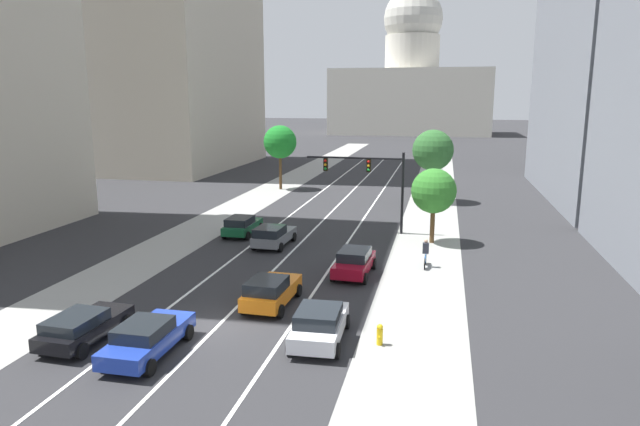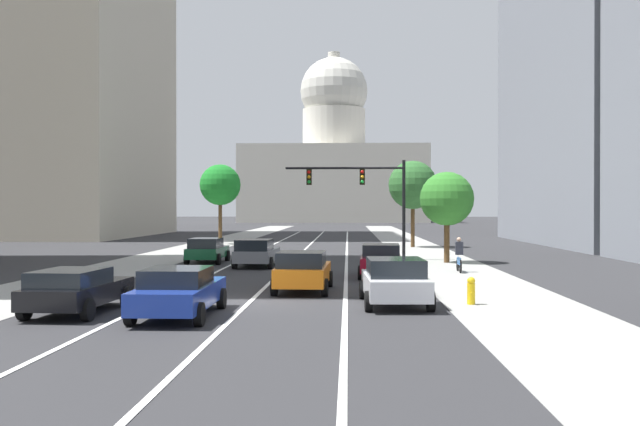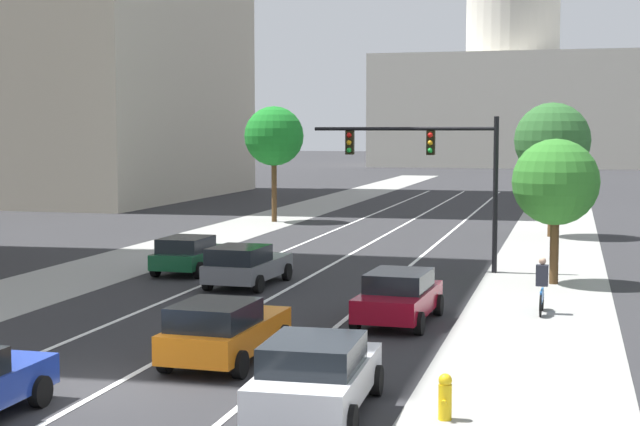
{
  "view_description": "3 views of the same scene",
  "coord_description": "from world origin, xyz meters",
  "px_view_note": "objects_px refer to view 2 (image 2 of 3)",
  "views": [
    {
      "loc": [
        9.56,
        -22.18,
        10.09
      ],
      "look_at": [
        1.58,
        14.12,
        2.4
      ],
      "focal_mm": 31.7,
      "sensor_mm": 36.0,
      "label": 1
    },
    {
      "loc": [
        3.29,
        -22.96,
        3.14
      ],
      "look_at": [
        1.6,
        18.41,
        2.87
      ],
      "focal_mm": 38.7,
      "sensor_mm": 36.0,
      "label": 2
    },
    {
      "loc": [
        9.56,
        -18.38,
        5.53
      ],
      "look_at": [
        0.39,
        16.47,
        2.45
      ],
      "focal_mm": 53.94,
      "sensor_mm": 36.0,
      "label": 3
    }
  ],
  "objects_px": {
    "car_green": "(207,250)",
    "fire_hydrant": "(471,290)",
    "car_black": "(77,289)",
    "street_tree_mid_right": "(413,185)",
    "street_tree_near_left": "(220,185)",
    "capitol_building": "(334,164)",
    "car_crimson": "(381,260)",
    "cyclist": "(459,255)",
    "car_white": "(395,281)",
    "traffic_signal_mast": "(365,188)",
    "car_blue": "(179,291)",
    "car_orange": "(303,271)",
    "car_gray": "(257,252)",
    "street_tree_near_right": "(447,199)"
  },
  "relations": [
    {
      "from": "car_crimson",
      "to": "car_orange",
      "type": "bearing_deg",
      "value": 153.71
    },
    {
      "from": "capitol_building",
      "to": "street_tree_near_left",
      "type": "xyz_separation_m",
      "value": [
        -7.98,
        -99.82,
        -8.19
      ]
    },
    {
      "from": "car_blue",
      "to": "car_orange",
      "type": "xyz_separation_m",
      "value": [
        3.19,
        6.13,
        0.05
      ]
    },
    {
      "from": "car_crimson",
      "to": "fire_hydrant",
      "type": "relative_size",
      "value": 4.78
    },
    {
      "from": "car_orange",
      "to": "street_tree_near_right",
      "type": "height_order",
      "value": "street_tree_near_right"
    },
    {
      "from": "car_gray",
      "to": "car_white",
      "type": "distance_m",
      "value": 15.67
    },
    {
      "from": "street_tree_mid_right",
      "to": "street_tree_near_right",
      "type": "height_order",
      "value": "street_tree_mid_right"
    },
    {
      "from": "street_tree_mid_right",
      "to": "street_tree_near_left",
      "type": "height_order",
      "value": "street_tree_near_left"
    },
    {
      "from": "capitol_building",
      "to": "car_orange",
      "type": "xyz_separation_m",
      "value": [
        1.59,
        -134.25,
        -12.59
      ]
    },
    {
      "from": "car_black",
      "to": "street_tree_mid_right",
      "type": "xyz_separation_m",
      "value": [
        13.33,
        35.8,
        4.29
      ]
    },
    {
      "from": "car_green",
      "to": "cyclist",
      "type": "relative_size",
      "value": 2.46
    },
    {
      "from": "car_green",
      "to": "street_tree_near_left",
      "type": "height_order",
      "value": "street_tree_near_left"
    },
    {
      "from": "traffic_signal_mast",
      "to": "street_tree_near_right",
      "type": "height_order",
      "value": "traffic_signal_mast"
    },
    {
      "from": "fire_hydrant",
      "to": "street_tree_near_right",
      "type": "relative_size",
      "value": 0.17
    },
    {
      "from": "fire_hydrant",
      "to": "car_gray",
      "type": "bearing_deg",
      "value": 122.33
    },
    {
      "from": "capitol_building",
      "to": "car_black",
      "type": "xyz_separation_m",
      "value": [
        -4.8,
        -139.9,
        -12.66
      ]
    },
    {
      "from": "car_gray",
      "to": "car_orange",
      "type": "height_order",
      "value": "car_orange"
    },
    {
      "from": "car_white",
      "to": "traffic_signal_mast",
      "type": "relative_size",
      "value": 0.6
    },
    {
      "from": "car_green",
      "to": "street_tree_mid_right",
      "type": "height_order",
      "value": "street_tree_mid_right"
    },
    {
      "from": "car_white",
      "to": "street_tree_mid_right",
      "type": "xyz_separation_m",
      "value": [
        3.72,
        33.63,
        4.23
      ]
    },
    {
      "from": "fire_hydrant",
      "to": "street_tree_mid_right",
      "type": "distance_m",
      "value": 33.73
    },
    {
      "from": "car_blue",
      "to": "street_tree_near_right",
      "type": "height_order",
      "value": "street_tree_near_right"
    },
    {
      "from": "car_crimson",
      "to": "street_tree_mid_right",
      "type": "height_order",
      "value": "street_tree_mid_right"
    },
    {
      "from": "car_gray",
      "to": "cyclist",
      "type": "distance_m",
      "value": 10.67
    },
    {
      "from": "car_white",
      "to": "car_black",
      "type": "height_order",
      "value": "car_white"
    },
    {
      "from": "car_green",
      "to": "car_white",
      "type": "bearing_deg",
      "value": -150.11
    },
    {
      "from": "traffic_signal_mast",
      "to": "car_black",
      "type": "bearing_deg",
      "value": -112.52
    },
    {
      "from": "car_green",
      "to": "car_orange",
      "type": "height_order",
      "value": "car_orange"
    },
    {
      "from": "car_blue",
      "to": "street_tree_near_right",
      "type": "relative_size",
      "value": 0.91
    },
    {
      "from": "car_blue",
      "to": "cyclist",
      "type": "bearing_deg",
      "value": -35.73
    },
    {
      "from": "car_white",
      "to": "capitol_building",
      "type": "bearing_deg",
      "value": -0.21
    },
    {
      "from": "car_black",
      "to": "street_tree_near_right",
      "type": "xyz_separation_m",
      "value": [
        13.79,
        19.83,
        2.95
      ]
    },
    {
      "from": "car_crimson",
      "to": "car_blue",
      "type": "height_order",
      "value": "car_crimson"
    },
    {
      "from": "car_blue",
      "to": "car_gray",
      "type": "relative_size",
      "value": 1.08
    },
    {
      "from": "car_orange",
      "to": "street_tree_mid_right",
      "type": "bearing_deg",
      "value": -11.06
    },
    {
      "from": "capitol_building",
      "to": "car_white",
      "type": "height_order",
      "value": "capitol_building"
    },
    {
      "from": "car_black",
      "to": "car_orange",
      "type": "height_order",
      "value": "car_orange"
    },
    {
      "from": "car_green",
      "to": "fire_hydrant",
      "type": "distance_m",
      "value": 20.56
    },
    {
      "from": "car_crimson",
      "to": "street_tree_near_right",
      "type": "bearing_deg",
      "value": -23.87
    },
    {
      "from": "car_white",
      "to": "street_tree_near_right",
      "type": "relative_size",
      "value": 0.85
    },
    {
      "from": "car_crimson",
      "to": "car_orange",
      "type": "xyz_separation_m",
      "value": [
        -3.2,
        -5.79,
        0.01
      ]
    },
    {
      "from": "cyclist",
      "to": "fire_hydrant",
      "type": "bearing_deg",
      "value": 174.29
    },
    {
      "from": "capitol_building",
      "to": "car_black",
      "type": "bearing_deg",
      "value": -91.97
    },
    {
      "from": "car_blue",
      "to": "street_tree_near_right",
      "type": "xyz_separation_m",
      "value": [
        10.59,
        20.32,
        2.93
      ]
    },
    {
      "from": "street_tree_near_left",
      "to": "street_tree_near_right",
      "type": "distance_m",
      "value": 26.46
    },
    {
      "from": "car_blue",
      "to": "car_gray",
      "type": "xyz_separation_m",
      "value": [
        -0.01,
        16.96,
        0.04
      ]
    },
    {
      "from": "traffic_signal_mast",
      "to": "car_green",
      "type": "bearing_deg",
      "value": -161.77
    },
    {
      "from": "car_crimson",
      "to": "cyclist",
      "type": "relative_size",
      "value": 2.53
    },
    {
      "from": "car_white",
      "to": "street_tree_mid_right",
      "type": "distance_m",
      "value": 34.1
    },
    {
      "from": "cyclist",
      "to": "traffic_signal_mast",
      "type": "bearing_deg",
      "value": 29.95
    }
  ]
}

